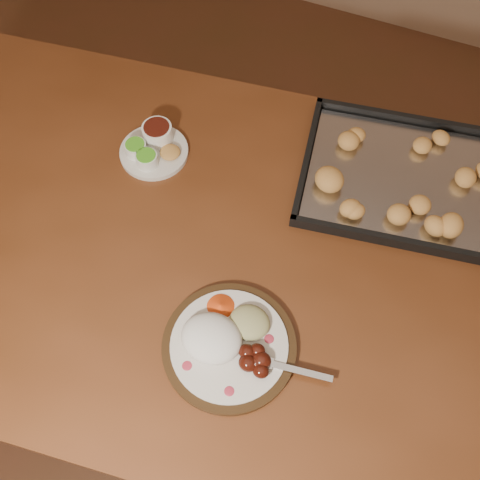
% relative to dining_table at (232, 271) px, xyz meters
% --- Properties ---
extents(ground, '(4.00, 4.00, 0.00)m').
position_rel_dining_table_xyz_m(ground, '(0.06, -0.25, -0.65)').
color(ground, brown).
rests_on(ground, ground).
extents(dining_table, '(1.60, 1.08, 0.75)m').
position_rel_dining_table_xyz_m(dining_table, '(0.00, 0.00, 0.00)').
color(dining_table, brown).
rests_on(dining_table, ground).
extents(dinner_plate, '(0.31, 0.24, 0.06)m').
position_rel_dining_table_xyz_m(dinner_plate, '(0.07, -0.18, 0.12)').
color(dinner_plate, black).
rests_on(dinner_plate, dining_table).
extents(condiment_saucer, '(0.15, 0.15, 0.05)m').
position_rel_dining_table_xyz_m(condiment_saucer, '(-0.26, 0.16, 0.12)').
color(condiment_saucer, silver).
rests_on(condiment_saucer, dining_table).
extents(baking_tray, '(0.50, 0.40, 0.05)m').
position_rel_dining_table_xyz_m(baking_tray, '(0.28, 0.30, 0.11)').
color(baking_tray, black).
rests_on(baking_tray, dining_table).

